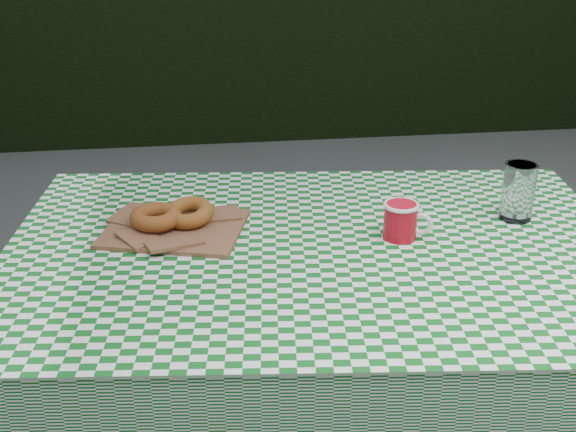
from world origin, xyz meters
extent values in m
cube|color=brown|center=(-0.17, -0.09, 0.38)|extent=(1.35, 0.97, 0.75)
cube|color=#0E5A1B|center=(-0.17, -0.09, 0.75)|extent=(1.37, 1.00, 0.01)
cube|color=#8F5A3E|center=(-0.46, 0.03, 0.76)|extent=(0.34, 0.30, 0.02)
torus|color=#944F1E|center=(-0.50, 0.03, 0.79)|extent=(0.15, 0.15, 0.03)
torus|color=brown|center=(-0.43, 0.05, 0.79)|extent=(0.15, 0.15, 0.03)
cylinder|color=white|center=(0.30, -0.01, 0.82)|extent=(0.10, 0.10, 0.13)
camera|label=1|loc=(-0.40, -1.42, 1.44)|focal=45.91mm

